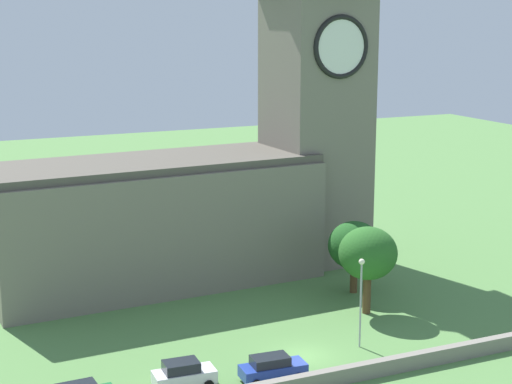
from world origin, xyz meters
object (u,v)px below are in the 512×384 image
car_blue (272,368)px  streetlamp_west_mid (361,288)px  church (220,172)px  tree_by_tower (355,246)px  car_white (183,374)px  tree_riverside_west (368,254)px

car_blue → streetlamp_west_mid: bearing=16.8°
church → tree_by_tower: church is taller
streetlamp_west_mid → car_blue: bearing=-163.2°
church → car_blue: (-5.82, -23.42, -8.83)m
church → tree_by_tower: 14.23m
streetlamp_west_mid → tree_by_tower: 12.40m
tree_by_tower → car_blue: bearing=-136.9°
tree_by_tower → streetlamp_west_mid: bearing=-118.8°
car_white → tree_riverside_west: (18.38, 7.13, 4.09)m
car_blue → car_white: bearing=167.3°
car_white → tree_by_tower: bearing=30.9°
tree_by_tower → tree_riverside_west: bearing=-109.3°
church → streetlamp_west_mid: (2.50, -20.91, -5.17)m
streetlamp_west_mid → tree_by_tower: (5.98, 10.86, -0.27)m
tree_by_tower → church: bearing=130.1°
church → tree_by_tower: bearing=-49.9°
church → car_white: church is taller
car_blue → church: bearing=76.0°
church → tree_riverside_west: (6.75, -14.98, -4.67)m
streetlamp_west_mid → tree_riverside_west: tree_riverside_west is taller
streetlamp_west_mid → church: bearing=96.8°
car_white → car_blue: 5.96m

